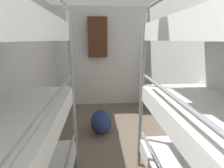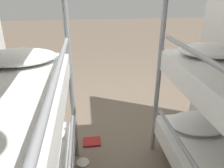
% 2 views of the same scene
% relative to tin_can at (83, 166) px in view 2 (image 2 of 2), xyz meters
% --- Properties ---
extents(ground_plane, '(20.00, 20.00, 0.00)m').
position_rel_tin_can_xyz_m(ground_plane, '(-0.34, -0.80, -0.05)').
color(ground_plane, '#6B5B4C').
extents(tin_can, '(0.12, 0.12, 0.11)m').
position_rel_tin_can_xyz_m(tin_can, '(0.00, 0.00, 0.00)').
color(tin_can, '#B7B2A8').
rests_on(tin_can, ground_plane).
extents(floor_book, '(0.19, 0.15, 0.02)m').
position_rel_tin_can_xyz_m(floor_book, '(-0.10, -0.40, -0.04)').
color(floor_book, maroon).
rests_on(floor_book, ground_plane).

